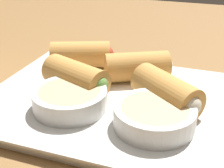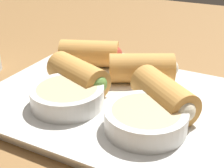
% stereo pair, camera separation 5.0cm
% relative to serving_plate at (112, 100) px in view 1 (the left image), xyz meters
% --- Properties ---
extents(table_surface, '(1.80, 1.40, 0.02)m').
position_rel_serving_plate_xyz_m(table_surface, '(-0.00, 0.00, -0.02)').
color(table_surface, olive).
rests_on(table_surface, ground).
extents(serving_plate, '(0.33, 0.26, 0.01)m').
position_rel_serving_plate_xyz_m(serving_plate, '(0.00, 0.00, 0.00)').
color(serving_plate, silver).
rests_on(serving_plate, table_surface).
extents(roll_front_left, '(0.10, 0.07, 0.04)m').
position_rel_serving_plate_xyz_m(roll_front_left, '(0.05, 0.00, 0.03)').
color(roll_front_left, '#D19347').
rests_on(roll_front_left, serving_plate).
extents(roll_front_right, '(0.10, 0.08, 0.04)m').
position_rel_serving_plate_xyz_m(roll_front_right, '(-0.02, -0.06, 0.03)').
color(roll_front_right, '#D19347').
rests_on(roll_front_right, serving_plate).
extents(roll_back_left, '(0.10, 0.07, 0.04)m').
position_rel_serving_plate_xyz_m(roll_back_left, '(0.07, -0.07, 0.03)').
color(roll_back_left, '#D19347').
rests_on(roll_back_left, serving_plate).
extents(roll_back_right, '(0.10, 0.09, 0.04)m').
position_rel_serving_plate_xyz_m(roll_back_right, '(-0.08, 0.01, 0.03)').
color(roll_back_right, '#D19347').
rests_on(roll_back_right, serving_plate).
extents(dipping_bowl_near, '(0.09, 0.09, 0.02)m').
position_rel_serving_plate_xyz_m(dipping_bowl_near, '(0.04, 0.05, 0.02)').
color(dipping_bowl_near, silver).
rests_on(dipping_bowl_near, serving_plate).
extents(dipping_bowl_far, '(0.09, 0.09, 0.02)m').
position_rel_serving_plate_xyz_m(dipping_bowl_far, '(-0.07, 0.05, 0.02)').
color(dipping_bowl_far, silver).
rests_on(dipping_bowl_far, serving_plate).
extents(spoon, '(0.18, 0.03, 0.01)m').
position_rel_serving_plate_xyz_m(spoon, '(0.01, -0.17, -0.00)').
color(spoon, silver).
rests_on(spoon, table_surface).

